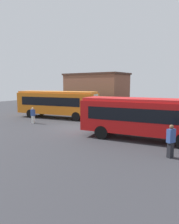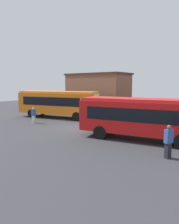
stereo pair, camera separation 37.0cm
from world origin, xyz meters
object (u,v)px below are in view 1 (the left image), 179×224
bus_orange (57,103)px  traffic_cone (168,117)px  person_left (33,115)px  bus_red (143,116)px  person_center (171,140)px

bus_orange → traffic_cone: bearing=15.4°
person_left → traffic_cone: bearing=121.1°
bus_red → traffic_cone: size_ratio=15.40×
bus_orange → person_left: bearing=-99.3°
traffic_cone → person_left: bearing=-135.9°
bus_red → person_center: bearing=-56.0°
person_center → person_left: bearing=15.0°
bus_red → traffic_cone: bus_red is taller
bus_red → person_center: 3.83m
bus_orange → bus_red: bus_orange is taller
traffic_cone → bus_red: bearing=-85.0°
person_center → bus_red: bearing=-21.6°
bus_orange → person_center: bearing=-36.7°
bus_orange → person_center: 15.79m
bus_orange → traffic_cone: bus_orange is taller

